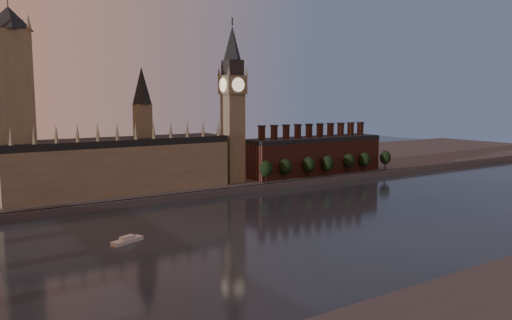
{
  "coord_description": "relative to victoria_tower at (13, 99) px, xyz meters",
  "views": [
    {
      "loc": [
        -158.31,
        -172.99,
        59.07
      ],
      "look_at": [
        -7.95,
        55.0,
        25.48
      ],
      "focal_mm": 35.0,
      "sensor_mm": 36.0,
      "label": 1
    }
  ],
  "objects": [
    {
      "name": "embankment_tree_2",
      "position": [
        182.69,
        -20.09,
        -45.62
      ],
      "size": [
        8.6,
        8.6,
        14.88
      ],
      "color": "black",
      "rests_on": "north_bank"
    },
    {
      "name": "embankment_tree_4",
      "position": [
        221.31,
        -19.67,
        -45.62
      ],
      "size": [
        8.6,
        8.6,
        14.88
      ],
      "color": "black",
      "rests_on": "north_bank"
    },
    {
      "name": "ground",
      "position": [
        120.0,
        -115.0,
        -59.09
      ],
      "size": [
        900.0,
        900.0,
        0.0
      ],
      "primitive_type": "plane",
      "color": "black",
      "rests_on": "ground"
    },
    {
      "name": "embankment_tree_1",
      "position": [
        162.32,
        -20.14,
        -45.62
      ],
      "size": [
        8.6,
        8.6,
        14.88
      ],
      "color": "black",
      "rests_on": "north_bank"
    },
    {
      "name": "palace_of_westminster",
      "position": [
        55.59,
        -0.09,
        -37.46
      ],
      "size": [
        130.0,
        30.3,
        74.0
      ],
      "color": "#776C54",
      "rests_on": "north_bank"
    },
    {
      "name": "embankment_tree_6",
      "position": [
        259.54,
        -20.35,
        -45.62
      ],
      "size": [
        8.6,
        8.6,
        14.88
      ],
      "color": "black",
      "rests_on": "north_bank"
    },
    {
      "name": "embankment_tree_3",
      "position": [
        198.97,
        -21.24,
        -45.62
      ],
      "size": [
        8.6,
        8.6,
        14.88
      ],
      "color": "black",
      "rests_on": "north_bank"
    },
    {
      "name": "river_boat",
      "position": [
        27.43,
        -91.53,
        -58.0
      ],
      "size": [
        14.65,
        9.05,
        2.83
      ],
      "rotation": [
        0.0,
        0.0,
        0.38
      ],
      "color": "silver",
      "rests_on": "ground"
    },
    {
      "name": "embankment_tree_5",
      "position": [
        236.99,
        -20.22,
        -45.62
      ],
      "size": [
        8.6,
        8.6,
        14.88
      ],
      "color": "black",
      "rests_on": "north_bank"
    },
    {
      "name": "chimney_block",
      "position": [
        200.0,
        -5.0,
        -41.27
      ],
      "size": [
        110.0,
        25.0,
        37.0
      ],
      "color": "#4C251D",
      "rests_on": "north_bank"
    },
    {
      "name": "victoria_tower",
      "position": [
        0.0,
        0.0,
        0.0
      ],
      "size": [
        24.0,
        24.0,
        108.0
      ],
      "color": "#776C54",
      "rests_on": "north_bank"
    },
    {
      "name": "embankment_tree_0",
      "position": [
        145.65,
        -21.03,
        -45.62
      ],
      "size": [
        8.6,
        8.6,
        14.88
      ],
      "color": "black",
      "rests_on": "north_bank"
    },
    {
      "name": "big_ben",
      "position": [
        130.0,
        -5.0,
        -2.26
      ],
      "size": [
        15.0,
        15.0,
        107.0
      ],
      "color": "#776C54",
      "rests_on": "north_bank"
    },
    {
      "name": "north_bank",
      "position": [
        120.0,
        63.04,
        -57.09
      ],
      "size": [
        900.0,
        182.0,
        4.0
      ],
      "color": "#414145",
      "rests_on": "ground"
    }
  ]
}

